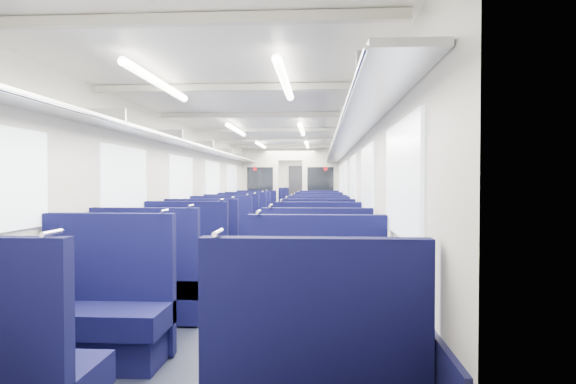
{
  "coord_description": "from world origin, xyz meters",
  "views": [
    {
      "loc": [
        0.85,
        -10.73,
        1.41
      ],
      "look_at": [
        0.09,
        1.15,
        1.13
      ],
      "focal_mm": 30.68,
      "sensor_mm": 36.0,
      "label": 1
    }
  ],
  "objects_px": {
    "seat_6": "(183,265)",
    "seat_22": "(269,212)",
    "seat_11": "(318,244)",
    "seat_13": "(318,236)",
    "seat_9": "(318,252)",
    "seat_21": "(319,215)",
    "seat_10": "(220,243)",
    "seat_7": "(318,268)",
    "seat_8": "(204,252)",
    "seat_27": "(319,209)",
    "end_door": "(298,191)",
    "seat_12": "(233,234)",
    "seat_18": "(256,220)",
    "seat_14": "(241,229)",
    "seat_4": "(150,286)",
    "seat_25": "(319,211)",
    "bulkhead": "(290,187)",
    "seat_16": "(249,225)",
    "seat_23": "(319,213)",
    "seat_24": "(272,210)",
    "seat_2": "(102,316)",
    "seat_19": "(319,221)",
    "seat_26": "(275,209)",
    "seat_17": "(319,225)",
    "seat_5": "(317,286)",
    "seat_15": "(319,229)",
    "seat_20": "(264,215)",
    "seat_3": "(317,322)"
  },
  "relations": [
    {
      "from": "seat_11",
      "to": "seat_22",
      "type": "bearing_deg",
      "value": 101.74
    },
    {
      "from": "seat_10",
      "to": "seat_22",
      "type": "bearing_deg",
      "value": 90.0
    },
    {
      "from": "seat_23",
      "to": "seat_24",
      "type": "bearing_deg",
      "value": 142.7
    },
    {
      "from": "seat_22",
      "to": "seat_18",
      "type": "bearing_deg",
      "value": -90.0
    },
    {
      "from": "seat_21",
      "to": "seat_26",
      "type": "distance_m",
      "value": 3.87
    },
    {
      "from": "seat_18",
      "to": "seat_25",
      "type": "height_order",
      "value": "same"
    },
    {
      "from": "seat_6",
      "to": "seat_22",
      "type": "xyz_separation_m",
      "value": [
        0.0,
        10.16,
        0.0
      ]
    },
    {
      "from": "seat_4",
      "to": "seat_12",
      "type": "bearing_deg",
      "value": 90.0
    },
    {
      "from": "bulkhead",
      "to": "seat_12",
      "type": "xyz_separation_m",
      "value": [
        -0.83,
        -4.82,
        -0.87
      ]
    },
    {
      "from": "seat_13",
      "to": "seat_14",
      "type": "bearing_deg",
      "value": 144.86
    },
    {
      "from": "seat_3",
      "to": "seat_19",
      "type": "distance_m",
      "value": 9.15
    },
    {
      "from": "seat_14",
      "to": "seat_4",
      "type": "bearing_deg",
      "value": -90.0
    },
    {
      "from": "seat_19",
      "to": "seat_26",
      "type": "distance_m",
      "value": 5.78
    },
    {
      "from": "seat_8",
      "to": "seat_21",
      "type": "distance_m",
      "value": 7.93
    },
    {
      "from": "seat_3",
      "to": "seat_5",
      "type": "xyz_separation_m",
      "value": [
        0.0,
        1.23,
        0.0
      ]
    },
    {
      "from": "seat_9",
      "to": "seat_16",
      "type": "distance_m",
      "value": 4.72
    },
    {
      "from": "seat_3",
      "to": "seat_6",
      "type": "relative_size",
      "value": 1.0
    },
    {
      "from": "seat_16",
      "to": "seat_6",
      "type": "bearing_deg",
      "value": -90.0
    },
    {
      "from": "bulkhead",
      "to": "seat_8",
      "type": "distance_m",
      "value": 7.32
    },
    {
      "from": "end_door",
      "to": "seat_18",
      "type": "bearing_deg",
      "value": -96.96
    },
    {
      "from": "seat_26",
      "to": "seat_19",
      "type": "bearing_deg",
      "value": -73.3
    },
    {
      "from": "seat_7",
      "to": "seat_20",
      "type": "distance_m",
      "value": 9.2
    },
    {
      "from": "seat_25",
      "to": "seat_27",
      "type": "distance_m",
      "value": 1.19
    },
    {
      "from": "seat_4",
      "to": "seat_9",
      "type": "xyz_separation_m",
      "value": [
        1.66,
        2.38,
        0.0
      ]
    },
    {
      "from": "end_door",
      "to": "seat_12",
      "type": "height_order",
      "value": "end_door"
    },
    {
      "from": "seat_9",
      "to": "seat_11",
      "type": "bearing_deg",
      "value": 90.0
    },
    {
      "from": "seat_4",
      "to": "seat_6",
      "type": "height_order",
      "value": "same"
    },
    {
      "from": "seat_7",
      "to": "seat_11",
      "type": "xyz_separation_m",
      "value": [
        0.0,
        2.27,
        0.0
      ]
    },
    {
      "from": "bulkhead",
      "to": "seat_11",
      "type": "height_order",
      "value": "bulkhead"
    },
    {
      "from": "seat_11",
      "to": "seat_13",
      "type": "distance_m",
      "value": 1.11
    },
    {
      "from": "end_door",
      "to": "seat_12",
      "type": "bearing_deg",
      "value": -94.64
    },
    {
      "from": "seat_10",
      "to": "seat_24",
      "type": "xyz_separation_m",
      "value": [
        0.0,
        9.06,
        0.0
      ]
    },
    {
      "from": "seat_27",
      "to": "seat_7",
      "type": "bearing_deg",
      "value": -90.0
    },
    {
      "from": "seat_7",
      "to": "seat_12",
      "type": "relative_size",
      "value": 1.0
    },
    {
      "from": "seat_2",
      "to": "seat_19",
      "type": "height_order",
      "value": "same"
    },
    {
      "from": "seat_22",
      "to": "seat_27",
      "type": "relative_size",
      "value": 1.0
    },
    {
      "from": "seat_9",
      "to": "seat_21",
      "type": "bearing_deg",
      "value": 90.0
    },
    {
      "from": "seat_12",
      "to": "seat_23",
      "type": "height_order",
      "value": "same"
    },
    {
      "from": "seat_25",
      "to": "seat_18",
      "type": "bearing_deg",
      "value": -111.59
    },
    {
      "from": "seat_10",
      "to": "seat_7",
      "type": "bearing_deg",
      "value": -54.11
    },
    {
      "from": "seat_15",
      "to": "seat_20",
      "type": "relative_size",
      "value": 1.0
    },
    {
      "from": "seat_5",
      "to": "seat_15",
      "type": "bearing_deg",
      "value": 90.0
    },
    {
      "from": "seat_2",
      "to": "seat_13",
      "type": "bearing_deg",
      "value": 73.41
    },
    {
      "from": "seat_2",
      "to": "seat_7",
      "type": "relative_size",
      "value": 1.0
    },
    {
      "from": "seat_4",
      "to": "seat_24",
      "type": "xyz_separation_m",
      "value": [
        0.0,
        12.45,
        0.0
      ]
    },
    {
      "from": "seat_24",
      "to": "seat_25",
      "type": "xyz_separation_m",
      "value": [
        1.66,
        -0.15,
        0.0
      ]
    },
    {
      "from": "seat_9",
      "to": "seat_4",
      "type": "bearing_deg",
      "value": -124.91
    },
    {
      "from": "seat_18",
      "to": "seat_21",
      "type": "relative_size",
      "value": 1.0
    },
    {
      "from": "seat_11",
      "to": "seat_17",
      "type": "relative_size",
      "value": 1.0
    },
    {
      "from": "seat_8",
      "to": "seat_22",
      "type": "distance_m",
      "value": 9.08
    }
  ]
}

